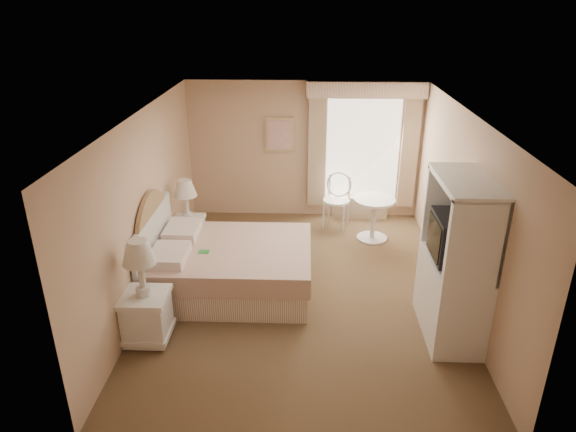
{
  "coord_description": "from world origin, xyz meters",
  "views": [
    {
      "loc": [
        0.03,
        -6.27,
        3.85
      ],
      "look_at": [
        -0.21,
        0.3,
        1.01
      ],
      "focal_mm": 32.0,
      "sensor_mm": 36.0,
      "label": 1
    }
  ],
  "objects_px": {
    "cafe_chair": "(337,196)",
    "armoire": "(455,273)",
    "bed": "(223,265)",
    "round_table": "(374,212)",
    "nightstand_far": "(188,226)",
    "nightstand_near": "(145,304)"
  },
  "relations": [
    {
      "from": "nightstand_far",
      "to": "round_table",
      "type": "bearing_deg",
      "value": 10.77
    },
    {
      "from": "nightstand_near",
      "to": "nightstand_far",
      "type": "bearing_deg",
      "value": 90.0
    },
    {
      "from": "nightstand_far",
      "to": "armoire",
      "type": "xyz_separation_m",
      "value": [
        3.65,
        -2.04,
        0.37
      ]
    },
    {
      "from": "round_table",
      "to": "cafe_chair",
      "type": "xyz_separation_m",
      "value": [
        -0.58,
        0.57,
        0.08
      ]
    },
    {
      "from": "bed",
      "to": "cafe_chair",
      "type": "distance_m",
      "value": 2.86
    },
    {
      "from": "bed",
      "to": "round_table",
      "type": "xyz_separation_m",
      "value": [
        2.3,
        1.71,
        0.12
      ]
    },
    {
      "from": "nightstand_far",
      "to": "cafe_chair",
      "type": "height_order",
      "value": "nightstand_far"
    },
    {
      "from": "round_table",
      "to": "nightstand_far",
      "type": "bearing_deg",
      "value": -169.23
    },
    {
      "from": "nightstand_near",
      "to": "armoire",
      "type": "distance_m",
      "value": 3.68
    },
    {
      "from": "nightstand_near",
      "to": "cafe_chair",
      "type": "bearing_deg",
      "value": 54.93
    },
    {
      "from": "nightstand_near",
      "to": "cafe_chair",
      "type": "xyz_separation_m",
      "value": [
        2.44,
        3.48,
        0.07
      ]
    },
    {
      "from": "round_table",
      "to": "cafe_chair",
      "type": "distance_m",
      "value": 0.82
    },
    {
      "from": "nightstand_near",
      "to": "round_table",
      "type": "bearing_deg",
      "value": 43.92
    },
    {
      "from": "round_table",
      "to": "bed",
      "type": "bearing_deg",
      "value": -143.37
    },
    {
      "from": "nightstand_near",
      "to": "nightstand_far",
      "type": "relative_size",
      "value": 1.09
    },
    {
      "from": "nightstand_far",
      "to": "cafe_chair",
      "type": "xyz_separation_m",
      "value": [
        2.44,
        1.14,
        0.11
      ]
    },
    {
      "from": "nightstand_near",
      "to": "round_table",
      "type": "relative_size",
      "value": 1.79
    },
    {
      "from": "cafe_chair",
      "to": "armoire",
      "type": "relative_size",
      "value": 0.49
    },
    {
      "from": "cafe_chair",
      "to": "armoire",
      "type": "bearing_deg",
      "value": -51.55
    },
    {
      "from": "nightstand_near",
      "to": "armoire",
      "type": "bearing_deg",
      "value": 4.69
    },
    {
      "from": "bed",
      "to": "nightstand_near",
      "type": "height_order",
      "value": "bed"
    },
    {
      "from": "bed",
      "to": "round_table",
      "type": "relative_size",
      "value": 3.03
    }
  ]
}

